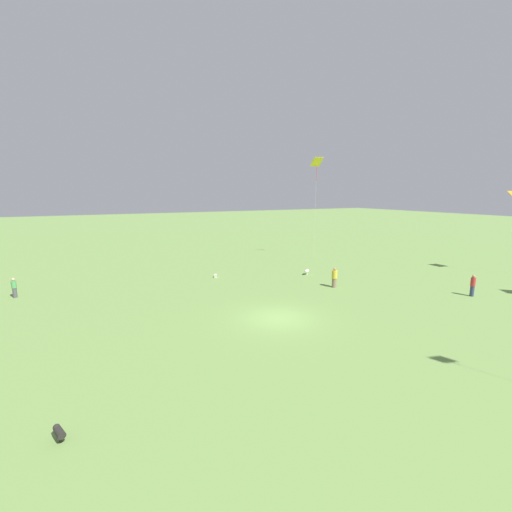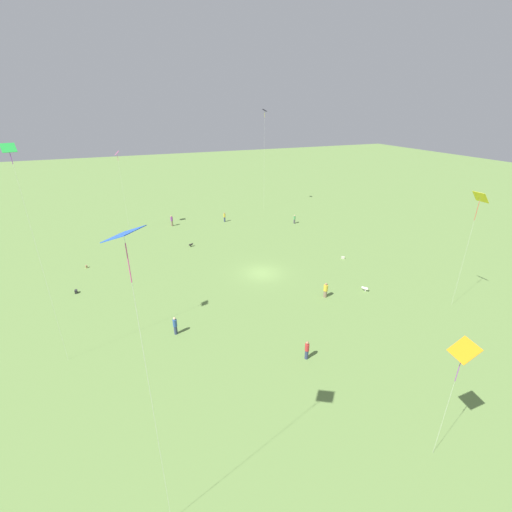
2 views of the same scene
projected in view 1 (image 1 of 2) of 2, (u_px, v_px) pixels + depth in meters
The scene contains 8 objects.
ground_plane at pixel (278, 318), 22.02m from camera, with size 240.00×240.00×0.00m, color #6B8E47.
person_0 at pixel (14, 288), 26.21m from camera, with size 0.40×0.40×1.56m.
person_1 at pixel (473, 285), 26.54m from camera, with size 0.50×0.50×1.71m.
person_5 at pixel (334, 278), 29.04m from camera, with size 0.66×0.66×1.71m.
kite_4 at pixel (317, 164), 40.07m from camera, with size 1.29×0.88×12.00m.
dog_0 at pixel (59, 432), 11.10m from camera, with size 0.41×0.66×0.48m.
dog_1 at pixel (307, 271), 33.63m from camera, with size 0.71×0.63×0.53m.
picnic_bag_1 at pixel (216, 276), 32.58m from camera, with size 0.39×0.47×0.31m.
Camera 1 is at (10.76, 17.99, 7.97)m, focal length 24.00 mm.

